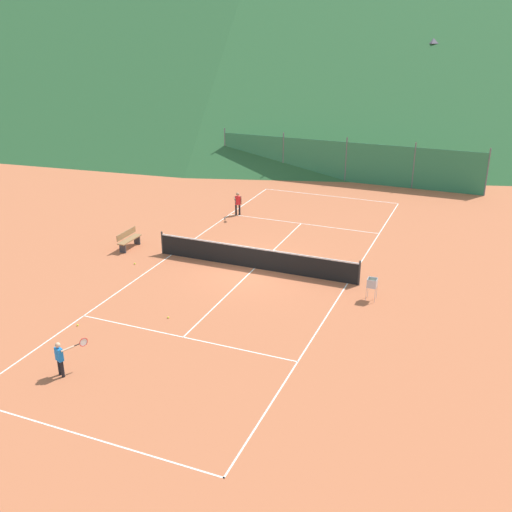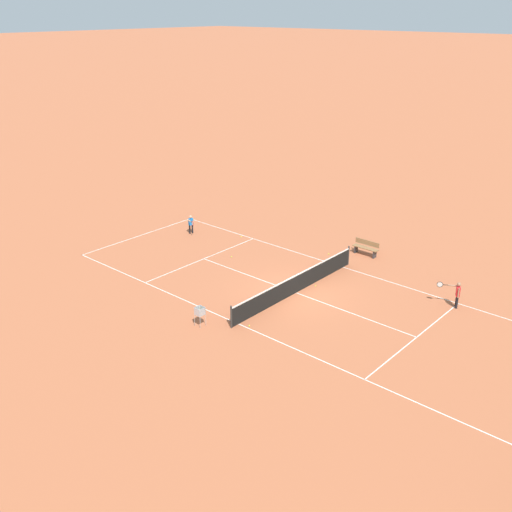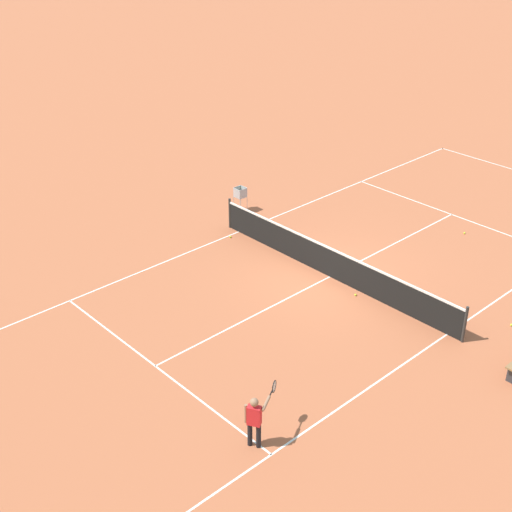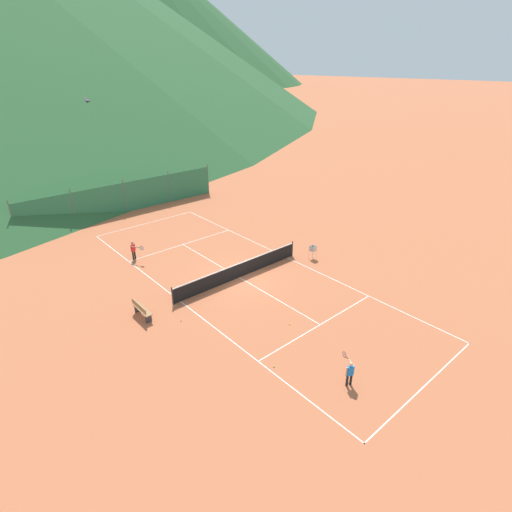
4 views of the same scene
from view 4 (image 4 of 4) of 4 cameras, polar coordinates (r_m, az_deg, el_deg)
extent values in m
plane|color=#B7603D|center=(24.17, -2.41, -3.07)|extent=(600.00, 600.00, 0.00)
cube|color=white|center=(33.47, -15.34, 4.53)|extent=(8.25, 0.05, 0.01)
cube|color=white|center=(18.19, 22.97, -16.70)|extent=(8.25, 0.05, 0.01)
cube|color=white|center=(22.21, -10.73, -6.39)|extent=(0.05, 23.85, 0.01)
cube|color=white|center=(26.61, 4.48, -0.24)|extent=(0.05, 23.85, 0.01)
cube|color=white|center=(28.93, -10.39, 1.64)|extent=(8.20, 0.05, 0.01)
cube|color=white|center=(20.31, 9.16, -9.66)|extent=(8.20, 0.05, 0.01)
cube|color=white|center=(24.16, -2.41, -3.06)|extent=(0.05, 12.80, 0.01)
cylinder|color=#2D2D2D|center=(21.76, -11.85, -5.61)|extent=(0.08, 0.08, 1.06)
cylinder|color=#2D2D2D|center=(26.68, 5.20, 1.06)|extent=(0.08, 0.08, 1.06)
cube|color=black|center=(23.95, -2.43, -2.12)|extent=(9.10, 0.02, 0.91)
cube|color=white|center=(23.73, -2.45, -1.11)|extent=(9.10, 0.04, 0.06)
cube|color=#2D754C|center=(36.19, -18.20, 7.94)|extent=(17.20, 0.04, 2.60)
cylinder|color=#59595E|center=(33.99, -31.45, 4.49)|extent=(0.08, 0.08, 2.90)
cylinder|color=#59595E|center=(34.82, -24.66, 6.43)|extent=(0.08, 0.08, 2.90)
cylinder|color=#59595E|center=(36.14, -18.23, 8.17)|extent=(0.08, 0.08, 2.90)
cylinder|color=#59595E|center=(37.91, -12.28, 9.68)|extent=(0.08, 0.08, 2.90)
cylinder|color=#59595E|center=(40.07, -6.87, 10.95)|extent=(0.08, 0.08, 2.90)
cylinder|color=black|center=(17.09, 12.89, -16.94)|extent=(0.10, 0.10, 0.54)
cylinder|color=black|center=(17.17, 13.40, -16.77)|extent=(0.10, 0.10, 0.54)
cube|color=blue|center=(16.81, 13.32, -15.65)|extent=(0.30, 0.23, 0.42)
sphere|color=tan|center=(16.60, 13.43, -14.82)|extent=(0.17, 0.17, 0.17)
cylinder|color=tan|center=(16.74, 12.82, -15.80)|extent=(0.06, 0.06, 0.42)
cylinder|color=tan|center=(16.91, 13.48, -14.64)|extent=(0.21, 0.41, 0.06)
cylinder|color=black|center=(17.10, 12.93, -14.04)|extent=(0.10, 0.19, 0.03)
torus|color=red|center=(17.25, 12.51, -13.58)|extent=(0.12, 0.27, 0.28)
cylinder|color=silver|center=(17.25, 12.51, -13.58)|extent=(0.09, 0.23, 0.25)
cylinder|color=black|center=(27.48, -16.92, 0.21)|extent=(0.11, 0.11, 0.59)
cylinder|color=black|center=(27.35, -17.15, 0.05)|extent=(0.11, 0.11, 0.59)
cube|color=red|center=(27.20, -17.17, 1.13)|extent=(0.33, 0.28, 0.46)
sphere|color=#A37556|center=(27.06, -17.27, 1.80)|extent=(0.18, 0.18, 0.18)
cylinder|color=#A37556|center=(27.33, -16.95, 1.28)|extent=(0.07, 0.07, 0.46)
cylinder|color=#A37556|center=(26.87, -17.05, 1.25)|extent=(0.28, 0.43, 0.07)
cylinder|color=black|center=(26.67, -16.47, 1.16)|extent=(0.13, 0.20, 0.03)
torus|color=black|center=(26.54, -16.04, 1.08)|extent=(0.16, 0.26, 0.28)
cylinder|color=silver|center=(26.54, -16.04, 1.08)|extent=(0.12, 0.22, 0.25)
sphere|color=#CCE033|center=(17.68, 2.58, -15.47)|extent=(0.07, 0.07, 0.07)
sphere|color=#CCE033|center=(23.71, -5.15, -3.68)|extent=(0.07, 0.07, 0.07)
sphere|color=#CCE033|center=(20.65, -10.67, -9.03)|extent=(0.07, 0.07, 0.07)
sphere|color=#CCE033|center=(26.82, 3.50, 0.09)|extent=(0.07, 0.07, 0.07)
sphere|color=#CCE033|center=(20.11, 4.81, -9.69)|extent=(0.07, 0.07, 0.07)
cylinder|color=#B7B7BC|center=(26.39, 8.10, -0.01)|extent=(0.02, 0.02, 0.55)
cylinder|color=#B7B7BC|center=(26.62, 8.58, 0.20)|extent=(0.02, 0.02, 0.55)
cylinder|color=#B7B7BC|center=(26.59, 7.55, 0.23)|extent=(0.02, 0.02, 0.55)
cylinder|color=#B7B7BC|center=(26.82, 8.04, 0.44)|extent=(0.02, 0.02, 0.55)
cube|color=#B7B7BC|center=(26.48, 8.11, 0.77)|extent=(0.34, 0.34, 0.02)
cube|color=#B7B7BC|center=(26.32, 8.40, 0.97)|extent=(0.34, 0.02, 0.34)
cube|color=#B7B7BC|center=(26.51, 7.85, 1.20)|extent=(0.34, 0.02, 0.34)
cube|color=#B7B7BC|center=(26.30, 7.88, 0.98)|extent=(0.02, 0.34, 0.34)
cube|color=#B7B7BC|center=(26.53, 8.37, 1.19)|extent=(0.02, 0.34, 0.34)
sphere|color=#CCE033|center=(26.37, 7.99, 0.76)|extent=(0.07, 0.07, 0.07)
sphere|color=#CCE033|center=(26.48, 7.95, 0.87)|extent=(0.07, 0.07, 0.07)
sphere|color=#CCE033|center=(26.46, 8.45, 0.82)|extent=(0.07, 0.07, 0.07)
sphere|color=#CCE033|center=(26.52, 7.95, 0.91)|extent=(0.07, 0.07, 0.07)
sphere|color=#CCE033|center=(26.46, 8.11, 0.84)|extent=(0.07, 0.07, 0.07)
sphere|color=#CCE033|center=(26.42, 7.86, 0.82)|extent=(0.07, 0.07, 0.07)
sphere|color=#CCE033|center=(26.44, 8.27, 0.94)|extent=(0.07, 0.07, 0.07)
sphere|color=#CCE033|center=(26.34, 8.19, 0.85)|extent=(0.07, 0.07, 0.07)
sphere|color=#CCE033|center=(26.48, 8.31, 0.98)|extent=(0.07, 0.07, 0.07)
sphere|color=#CCE033|center=(26.47, 7.87, 1.01)|extent=(0.07, 0.07, 0.07)
sphere|color=#CCE033|center=(26.44, 8.49, 0.93)|extent=(0.07, 0.07, 0.07)
sphere|color=#CCE033|center=(26.52, 8.04, 1.04)|extent=(0.07, 0.07, 0.07)
cube|color=olive|center=(21.17, -15.92, -7.37)|extent=(0.36, 1.50, 0.05)
cube|color=olive|center=(20.98, -16.40, -6.92)|extent=(0.04, 1.50, 0.28)
cube|color=#333338|center=(21.76, -16.56, -7.17)|extent=(0.32, 0.06, 0.44)
cube|color=#333338|center=(20.83, -15.10, -8.59)|extent=(0.32, 0.06, 0.44)
cube|color=#C6B28E|center=(55.65, -24.79, 15.76)|extent=(12.00, 9.00, 8.00)
pyramid|color=#38333D|center=(55.15, -25.94, 21.43)|extent=(13.00, 10.00, 3.20)
cone|color=#28562D|center=(275.15, -18.61, 30.82)|extent=(205.56, 205.56, 80.46)
camera|label=1|loc=(22.80, 63.45, 8.14)|focal=42.00mm
camera|label=2|loc=(46.87, 6.06, 27.22)|focal=42.00mm
camera|label=3|loc=(30.77, -41.37, 18.13)|focal=50.00mm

